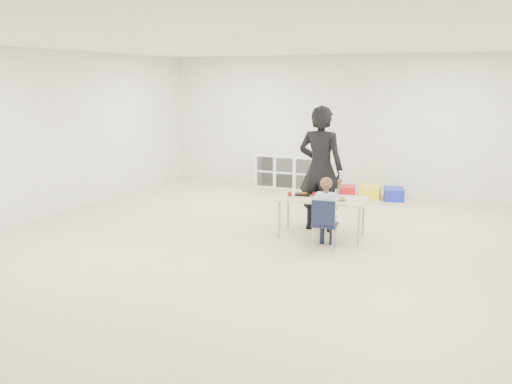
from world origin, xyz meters
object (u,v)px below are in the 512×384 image
at_px(cubby_shelf, 288,172).
at_px(adult, 321,169).
at_px(chair_near, 325,223).
at_px(table, 322,217).
at_px(child, 325,209).

bearing_deg(cubby_shelf, adult, -60.34).
height_order(chair_near, adult, adult).
relative_size(chair_near, cubby_shelf, 0.51).
xyz_separation_m(table, chair_near, (0.21, -0.52, 0.06)).
relative_size(child, cubby_shelf, 0.80).
xyz_separation_m(child, adult, (-0.36, 0.87, 0.41)).
bearing_deg(adult, cubby_shelf, -58.33).
distance_m(cubby_shelf, adult, 3.43).
relative_size(cubby_shelf, adult, 0.73).
relative_size(child, adult, 0.58).
bearing_deg(chair_near, table, 105.47).
relative_size(table, child, 1.21).
distance_m(table, chair_near, 0.56).
distance_m(chair_near, child, 0.20).
relative_size(table, chair_near, 1.91).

